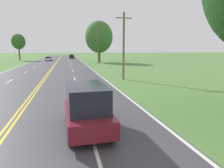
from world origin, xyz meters
The scene contains 7 objects.
utility_pole_midground centered at (8.86, 23.97, 3.83)m, with size 1.80×0.24×7.36m.
utility_pole_far centered at (10.10, 50.17, 5.09)m, with size 1.80×0.24×9.86m.
tree_left_verge centered at (11.05, 54.74, 6.53)m, with size 7.12×7.12×10.64m.
tree_mid_treeline centered at (-11.49, 69.07, 5.68)m, with size 4.04×4.04×8.03m.
car_maroon_van_approaching centered at (3.37, 10.42, 0.99)m, with size 1.90×3.96×1.95m.
car_silver_hatchback_mid_far centered at (-2.59, 64.68, 0.69)m, with size 1.86×3.78×1.27m.
car_black_hatchback_receding centered at (4.46, 78.09, 0.83)m, with size 1.85×3.64×1.57m.
Camera 1 is at (2.61, 2.27, 3.41)m, focal length 32.00 mm.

